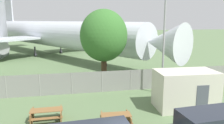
{
  "coord_description": "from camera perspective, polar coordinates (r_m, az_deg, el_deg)",
  "views": [
    {
      "loc": [
        -2.73,
        -7.14,
        6.11
      ],
      "look_at": [
        1.49,
        13.64,
        2.0
      ],
      "focal_mm": 35.0,
      "sensor_mm": 36.0,
      "label": 1
    }
  ],
  "objects": [
    {
      "name": "perimeter_fence",
      "position": [
        18.72,
        -2.66,
        -5.16
      ],
      "size": [
        56.07,
        0.07,
        1.82
      ],
      "color": "gray",
      "rests_on": "ground"
    },
    {
      "name": "airplane",
      "position": [
        38.41,
        -15.42,
        7.05
      ],
      "size": [
        34.32,
        41.13,
        12.13
      ],
      "rotation": [
        0.0,
        0.0,
        -0.97
      ],
      "color": "silver",
      "rests_on": "ground"
    },
    {
      "name": "portable_cabin",
      "position": [
        16.17,
        18.61,
        -6.82
      ],
      "size": [
        4.25,
        2.52,
        2.66
      ],
      "rotation": [
        0.0,
        0.0,
        -0.05
      ],
      "color": "beige",
      "rests_on": "ground"
    },
    {
      "name": "picnic_bench_near_cabin",
      "position": [
        13.02,
        1.03,
        -14.68
      ],
      "size": [
        1.81,
        1.5,
        0.76
      ],
      "rotation": [
        0.0,
        0.0,
        -0.06
      ],
      "color": "brown",
      "rests_on": "ground"
    },
    {
      "name": "picnic_bench_open_grass",
      "position": [
        14.21,
        -16.72,
        -12.85
      ],
      "size": [
        1.92,
        1.41,
        0.76
      ],
      "rotation": [
        0.0,
        0.0,
        0.01
      ],
      "color": "brown",
      "rests_on": "ground"
    },
    {
      "name": "tree_left_of_cabin",
      "position": [
        20.3,
        -2.17,
        6.86
      ],
      "size": [
        4.38,
        4.38,
        7.1
      ],
      "color": "#4C3823",
      "rests_on": "ground"
    },
    {
      "name": "light_mast",
      "position": [
        17.99,
        13.5,
        7.85
      ],
      "size": [
        0.44,
        0.44,
        8.67
      ],
      "color": "#99999E",
      "rests_on": "ground"
    }
  ]
}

